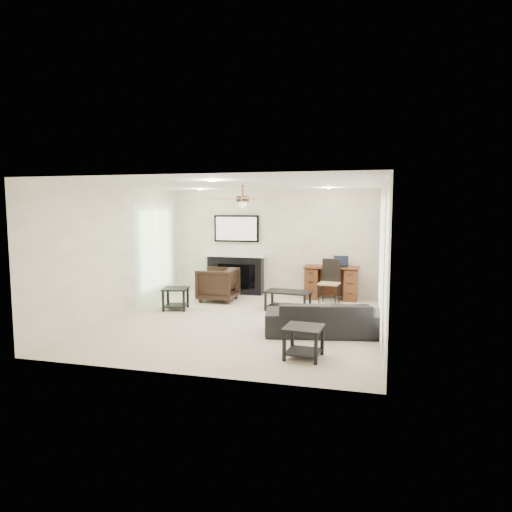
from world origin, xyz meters
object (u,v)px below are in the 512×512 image
(sofa, at_px, (324,318))
(coffee_table, at_px, (288,301))
(desk, at_px, (331,283))
(fireplace_unit, at_px, (235,255))
(armchair, at_px, (218,284))

(sofa, relative_size, coffee_table, 2.13)
(coffee_table, relative_size, desk, 0.74)
(desk, bearing_deg, fireplace_unit, 178.04)
(sofa, bearing_deg, desk, -97.64)
(sofa, distance_m, fireplace_unit, 3.99)
(armchair, bearing_deg, desk, 108.95)
(sofa, bearing_deg, coffee_table, -71.10)
(sofa, height_order, armchair, armchair)
(sofa, relative_size, desk, 1.57)
(coffee_table, height_order, fireplace_unit, fireplace_unit)
(coffee_table, height_order, desk, desk)
(armchair, relative_size, desk, 0.67)
(fireplace_unit, relative_size, desk, 1.57)
(armchair, bearing_deg, fireplace_unit, 172.06)
(sofa, height_order, desk, desk)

